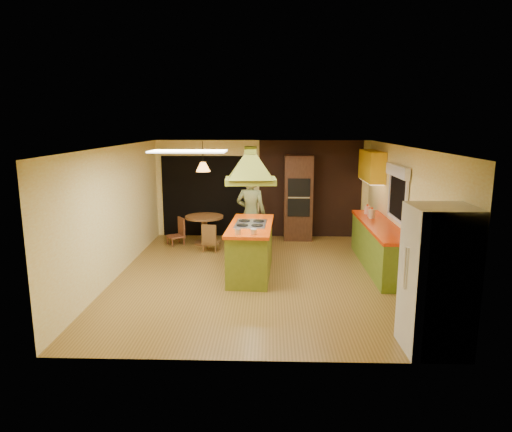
{
  "coord_description": "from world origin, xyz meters",
  "views": [
    {
      "loc": [
        0.21,
        -8.48,
        2.93
      ],
      "look_at": [
        -0.06,
        0.21,
        1.15
      ],
      "focal_mm": 32.0,
      "sensor_mm": 36.0,
      "label": 1
    }
  ],
  "objects_px": {
    "refrigerator": "(438,280)",
    "wall_oven": "(298,198)",
    "kitchen_island": "(251,249)",
    "man": "(251,214)",
    "dining_table": "(204,224)",
    "canister_large": "(372,214)"
  },
  "relations": [
    {
      "from": "kitchen_island",
      "to": "canister_large",
      "type": "xyz_separation_m",
      "value": [
        2.56,
        1.08,
        0.51
      ]
    },
    {
      "from": "refrigerator",
      "to": "dining_table",
      "type": "relative_size",
      "value": 2.06
    },
    {
      "from": "wall_oven",
      "to": "man",
      "type": "bearing_deg",
      "value": -127.44
    },
    {
      "from": "refrigerator",
      "to": "wall_oven",
      "type": "relative_size",
      "value": 0.9
    },
    {
      "from": "man",
      "to": "dining_table",
      "type": "height_order",
      "value": "man"
    },
    {
      "from": "kitchen_island",
      "to": "wall_oven",
      "type": "distance_m",
      "value": 3.09
    },
    {
      "from": "man",
      "to": "canister_large",
      "type": "xyz_separation_m",
      "value": [
        2.61,
        -0.29,
        0.09
      ]
    },
    {
      "from": "canister_large",
      "to": "man",
      "type": "bearing_deg",
      "value": 173.74
    },
    {
      "from": "dining_table",
      "to": "kitchen_island",
      "type": "bearing_deg",
      "value": -61.43
    },
    {
      "from": "kitchen_island",
      "to": "man",
      "type": "xyz_separation_m",
      "value": [
        -0.05,
        1.36,
        0.42
      ]
    },
    {
      "from": "man",
      "to": "wall_oven",
      "type": "height_order",
      "value": "wall_oven"
    },
    {
      "from": "man",
      "to": "dining_table",
      "type": "relative_size",
      "value": 2.0
    },
    {
      "from": "wall_oven",
      "to": "kitchen_island",
      "type": "bearing_deg",
      "value": -110.73
    },
    {
      "from": "dining_table",
      "to": "wall_oven",
      "type": "bearing_deg",
      "value": 13.8
    },
    {
      "from": "dining_table",
      "to": "man",
      "type": "bearing_deg",
      "value": -37.31
    },
    {
      "from": "refrigerator",
      "to": "canister_large",
      "type": "height_order",
      "value": "refrigerator"
    },
    {
      "from": "dining_table",
      "to": "refrigerator",
      "type": "bearing_deg",
      "value": -54.4
    },
    {
      "from": "refrigerator",
      "to": "wall_oven",
      "type": "distance_m",
      "value": 5.99
    },
    {
      "from": "dining_table",
      "to": "canister_large",
      "type": "relative_size",
      "value": 4.78
    },
    {
      "from": "wall_oven",
      "to": "dining_table",
      "type": "relative_size",
      "value": 2.3
    },
    {
      "from": "kitchen_island",
      "to": "wall_oven",
      "type": "bearing_deg",
      "value": 71.63
    },
    {
      "from": "kitchen_island",
      "to": "man",
      "type": "distance_m",
      "value": 1.43
    }
  ]
}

